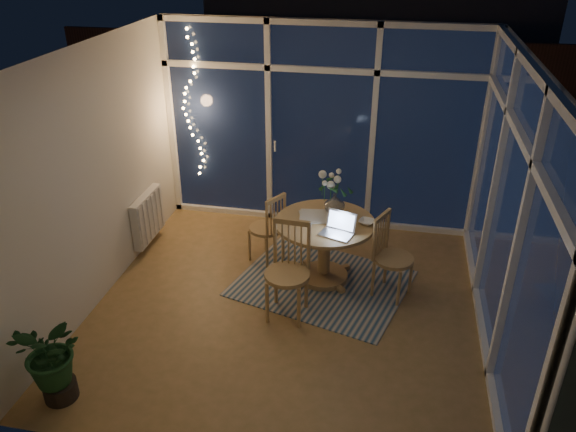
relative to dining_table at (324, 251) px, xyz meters
The scene contains 24 objects.
floor 0.74m from the dining_table, 114.94° to the right, with size 4.00×4.00×0.00m, color olive.
ceiling 2.32m from the dining_table, 114.94° to the right, with size 4.00×4.00×0.00m, color silver.
wall_back 1.72m from the dining_table, 100.84° to the left, with size 4.00×0.04×2.60m, color silver.
wall_front 2.76m from the dining_table, 96.00° to the right, with size 4.00×0.04×2.60m, color silver.
wall_left 2.52m from the dining_table, 165.59° to the right, with size 0.04×4.00×2.60m, color silver.
wall_right 2.05m from the dining_table, 18.65° to the right, with size 0.04×4.00×2.60m, color silver.
window_wall_back 1.68m from the dining_table, 101.15° to the left, with size 4.00×0.10×2.60m, color white.
window_wall_right 2.02m from the dining_table, 19.06° to the right, with size 0.10×4.00×2.60m, color white.
radiator 2.23m from the dining_table, behind, with size 0.10×0.70×0.58m, color silver.
fairy_lights 2.59m from the dining_table, 145.99° to the left, with size 0.24×0.10×1.85m, color #FFBC66, non-canonical shape.
garden_patio 4.44m from the dining_table, 87.04° to the left, with size 12.00×6.00×0.10m, color black.
garden_fence 4.95m from the dining_table, 93.16° to the left, with size 11.00×0.08×1.80m, color #341E12.
garden_shrubs 3.01m from the dining_table, 110.83° to the left, with size 0.90×0.90×0.90m, color black.
rug 0.38m from the dining_table, 90.00° to the right, with size 1.78×1.43×0.01m, color #BEAF9B.
dining_table is the anchor object (origin of this frame).
chair_left 0.78m from the dining_table, 159.17° to the left, with size 0.41×0.41×0.89m, color #A97E4C.
chair_right 0.78m from the dining_table, 11.36° to the right, with size 0.44×0.44×0.94m, color #A97E4C.
chair_front 0.79m from the dining_table, 110.53° to the right, with size 0.48×0.48×1.03m, color #A97E4C.
laptop 0.58m from the dining_table, 60.22° to the right, with size 0.32×0.28×0.24m, color silver, non-canonical shape.
flower_vase 0.52m from the dining_table, 71.91° to the left, with size 0.20×0.20×0.21m, color silver.
bowl 0.59m from the dining_table, ahead, with size 0.15×0.15×0.04m, color white.
newspapers 0.39m from the dining_table, 134.77° to the left, with size 0.42×0.32×0.01m, color silver.
phone 0.43m from the dining_table, 72.89° to the right, with size 0.11×0.05×0.01m, color black.
potted_plant 2.92m from the dining_table, 131.07° to the right, with size 0.54×0.47×0.76m, color #17401E.
Camera 1 is at (0.92, -4.68, 3.58)m, focal length 35.00 mm.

